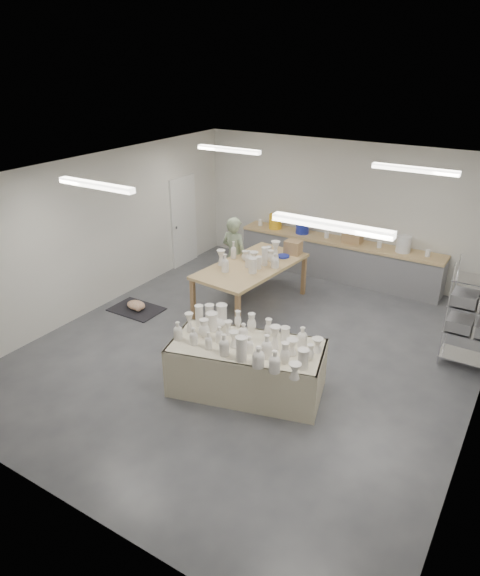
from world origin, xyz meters
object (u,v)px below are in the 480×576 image
Objects in this scene: work_table at (256,263)px; potter at (234,256)px; red_stool at (241,275)px; drying_table at (247,365)px.

work_table is 0.74m from potter.
potter is at bearing -90.00° from red_stool.
drying_table is 2.94m from work_table.
drying_table is 1.46× the size of potter.
work_table is at bearing 163.53° from potter.
work_table is at bearing -39.73° from red_stool.
work_table is at bearing 102.65° from drying_table.
potter is (-2.02, 2.86, 0.39)m from drying_table.
drying_table is at bearing -56.89° from work_table.
work_table is (-1.35, 2.57, 0.47)m from drying_table.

